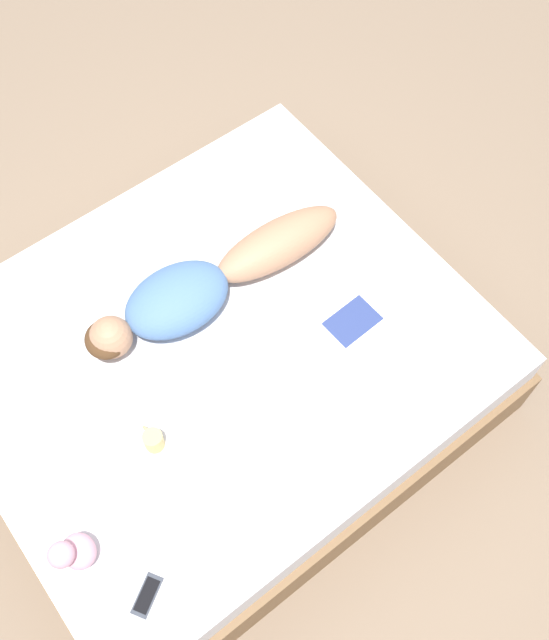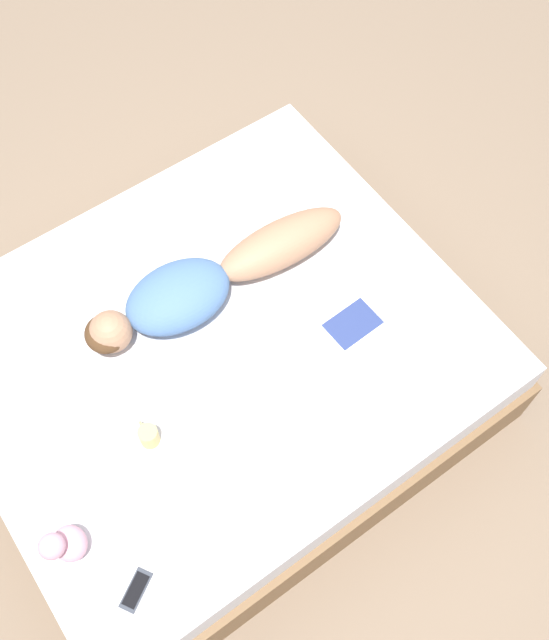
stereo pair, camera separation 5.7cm
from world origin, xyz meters
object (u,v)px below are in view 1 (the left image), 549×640
person (208,282)px  cell_phone (147,596)px  open_magazine (371,340)px  coffee_mug (153,440)px

person → cell_phone: size_ratio=7.88×
person → open_magazine: size_ratio=2.57×
cell_phone → coffee_mug: bearing=-67.3°
person → coffee_mug: person is taller
person → open_magazine: bearing=-142.4°
person → coffee_mug: bearing=130.8°
open_magazine → cell_phone: bearing=99.8°
cell_phone → open_magazine: bearing=-109.0°
open_magazine → coffee_mug: bearing=77.4°
coffee_mug → person: bearing=-52.8°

